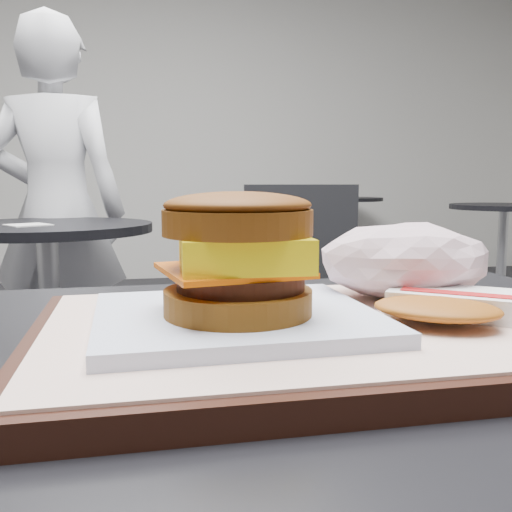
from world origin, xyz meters
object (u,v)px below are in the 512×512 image
Objects in this scene: neighbor_table at (49,282)px; neighbor_chair at (267,290)px; serving_tray at (304,334)px; hash_brown at (446,305)px; crumpled_wrapper at (404,260)px; breakfast_sandwich at (238,270)px; patron at (57,212)px.

neighbor_table is 0.85× the size of neighbor_chair.
serving_tray is 2.81× the size of hash_brown.
neighbor_table is at bearing 108.20° from crumpled_wrapper.
neighbor_chair reaches higher than crumpled_wrapper.
breakfast_sandwich is 2.09m from patron.
serving_tray is 0.13m from crumpled_wrapper.
crumpled_wrapper is (0.01, 0.08, 0.02)m from hash_brown.
serving_tray is 2.09m from patron.
breakfast_sandwich is at bearing -77.64° from neighbor_table.
breakfast_sandwich is at bearing -156.19° from crumpled_wrapper.
patron is (-0.53, 2.06, -0.03)m from hash_brown.
neighbor_table is 0.49× the size of patron.
patron is at bearing 146.25° from neighbor_chair.
breakfast_sandwich is 0.26× the size of neighbor_table.
breakfast_sandwich reaches higher than neighbor_table.
breakfast_sandwich is 1.70m from neighbor_table.
crumpled_wrapper is at bearing -98.61° from neighbor_chair.
serving_tray is 0.07m from breakfast_sandwich.
hash_brown is 0.15× the size of neighbor_chair.
crumpled_wrapper reaches higher than hash_brown.
hash_brown is at bearing -72.78° from neighbor_table.
patron is at bearing 101.80° from serving_tray.
breakfast_sandwich reaches higher than neighbor_chair.
crumpled_wrapper is at bearing -71.80° from neighbor_table.
neighbor_chair is (0.38, 1.55, -0.32)m from breakfast_sandwich.
patron is (-0.43, 2.04, -0.01)m from serving_tray.
breakfast_sandwich is at bearing 115.20° from patron.
neighbor_table is at bearing 104.08° from serving_tray.
neighbor_table is 0.75m from neighbor_chair.
neighbor_chair is (0.33, 1.54, -0.27)m from serving_tray.
breakfast_sandwich is 1.62m from neighbor_chair.
serving_tray is at bearing 10.54° from breakfast_sandwich.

